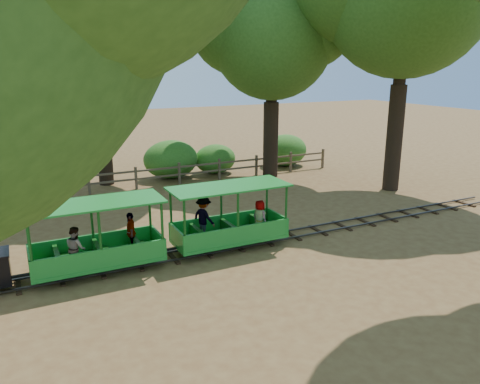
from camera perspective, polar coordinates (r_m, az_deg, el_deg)
name	(u,v)px	position (r m, az deg, el deg)	size (l,w,h in m)	color
ground	(236,246)	(14.24, -0.47, -6.64)	(90.00, 90.00, 0.00)	olive
track	(236,244)	(14.21, -0.47, -6.38)	(22.00, 1.00, 0.10)	#3F3D3A
carriage_front	(98,246)	(12.82, -16.87, -6.27)	(3.50, 1.43, 1.82)	#1E892E
carriage_rear	(226,223)	(13.88, -1.66, -3.78)	(3.50, 1.47, 1.82)	#1E892E
oak_ne	(271,31)	(22.51, 3.82, 18.97)	(7.06, 6.21, 9.32)	#2D2116
fence	(158,174)	(21.24, -9.96, 2.19)	(18.10, 0.10, 1.00)	brown
shrub_mid_w	(171,159)	(22.68, -8.43, 3.96)	(2.65, 2.04, 1.83)	#2D6B1E
shrub_mid_e	(215,159)	(23.51, -3.04, 4.05)	(2.11, 1.63, 1.46)	#2D6B1E
shrub_east	(285,150)	(25.37, 5.54, 5.09)	(2.44, 1.88, 1.69)	#2D6B1E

